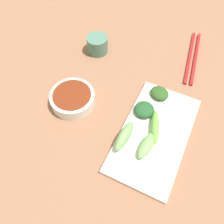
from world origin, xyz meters
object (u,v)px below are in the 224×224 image
Objects in this scene: sauce_bowl at (73,98)px; tea_cup at (97,45)px; serving_plate at (154,134)px; chopsticks at (193,57)px.

tea_cup is at bearing 99.18° from sauce_bowl.
sauce_bowl reaches higher than serving_plate.
sauce_bowl is 0.52× the size of chopsticks.
chopsticks is at bearing 19.29° from tea_cup.
tea_cup is at bearing -169.05° from chopsticks.
sauce_bowl is at bearing -80.82° from tea_cup.
serving_plate is at bearing -101.14° from chopsticks.
serving_plate is 4.49× the size of tea_cup.
serving_plate is at bearing -37.87° from tea_cup.
tea_cup reaches higher than serving_plate.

